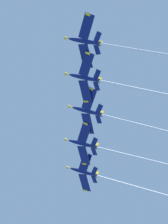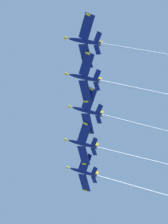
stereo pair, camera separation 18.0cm
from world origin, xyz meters
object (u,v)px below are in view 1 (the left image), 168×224
at_px(jet_far_left, 103,44).
at_px(jet_centre, 103,115).
at_px(jet_far_right, 105,178).
at_px(jet_inner_left, 108,83).
at_px(jet_inner_right, 98,148).

relative_size(jet_far_left, jet_centre, 0.99).
bearing_deg(jet_far_right, jet_inner_left, 169.24).
height_order(jet_inner_left, jet_far_right, jet_far_right).
height_order(jet_far_left, jet_inner_right, jet_far_left).
bearing_deg(jet_far_right, jet_far_left, 167.46).
bearing_deg(jet_inner_right, jet_far_right, -22.18).
height_order(jet_inner_right, jet_far_right, jet_far_right).
bearing_deg(jet_centre, jet_inner_left, 175.55).
bearing_deg(jet_far_left, jet_centre, -11.27).
height_order(jet_inner_left, jet_inner_right, jet_inner_left).
relative_size(jet_far_left, jet_inner_right, 0.99).
relative_size(jet_inner_left, jet_inner_right, 1.02).
xyz_separation_m(jet_inner_right, jet_far_right, (13.97, -5.70, -0.14)).
xyz_separation_m(jet_inner_left, jet_inner_right, (28.19, -2.31, 1.10)).
bearing_deg(jet_centre, jet_far_right, -13.72).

